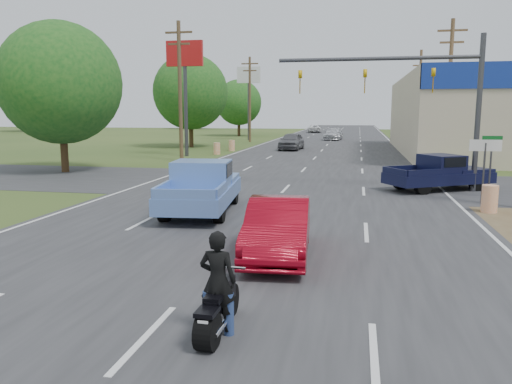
% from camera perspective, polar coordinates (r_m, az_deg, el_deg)
% --- Properties ---
extents(ground, '(200.00, 200.00, 0.00)m').
position_cam_1_polar(ground, '(8.56, -12.57, -16.03)').
color(ground, '#30471C').
rests_on(ground, ground).
extents(main_road, '(15.00, 180.00, 0.02)m').
position_cam_1_polar(main_road, '(47.29, 7.53, 4.72)').
color(main_road, '#2D2D30').
rests_on(main_road, ground).
extents(cross_road, '(120.00, 10.00, 0.02)m').
position_cam_1_polar(cross_road, '(25.51, 4.04, 1.03)').
color(cross_road, '#2D2D30').
rests_on(cross_road, ground).
extents(utility_pole_2, '(2.00, 0.28, 10.00)m').
position_cam_1_polar(utility_pole_2, '(38.59, 21.21, 11.10)').
color(utility_pole_2, '#4C3823').
rests_on(utility_pole_2, ground).
extents(utility_pole_3, '(2.00, 0.28, 10.00)m').
position_cam_1_polar(utility_pole_3, '(56.41, 18.15, 10.46)').
color(utility_pole_3, '#4C3823').
rests_on(utility_pole_3, ground).
extents(utility_pole_5, '(2.00, 0.28, 10.00)m').
position_cam_1_polar(utility_pole_5, '(37.33, -8.69, 11.69)').
color(utility_pole_5, '#4C3823').
rests_on(utility_pole_5, ground).
extents(utility_pole_6, '(2.00, 0.28, 10.00)m').
position_cam_1_polar(utility_pole_6, '(60.43, -0.71, 10.79)').
color(utility_pole_6, '#4C3823').
rests_on(utility_pole_6, ground).
extents(tree_0, '(7.14, 7.14, 8.84)m').
position_cam_1_polar(tree_0, '(32.12, -21.48, 11.50)').
color(tree_0, '#422D19').
rests_on(tree_0, ground).
extents(tree_1, '(7.56, 7.56, 9.36)m').
position_cam_1_polar(tree_1, '(51.86, -7.51, 11.26)').
color(tree_1, '#422D19').
rests_on(tree_1, ground).
extents(tree_2, '(6.72, 6.72, 8.32)m').
position_cam_1_polar(tree_2, '(75.11, -1.98, 10.19)').
color(tree_2, '#422D19').
rests_on(tree_2, ground).
extents(tree_4, '(9.24, 9.24, 11.44)m').
position_cam_1_polar(tree_4, '(100.67, -24.28, 10.20)').
color(tree_4, '#422D19').
rests_on(tree_4, ground).
extents(tree_5, '(7.98, 7.98, 9.88)m').
position_cam_1_polar(tree_5, '(105.51, 26.56, 9.45)').
color(tree_5, '#422D19').
rests_on(tree_5, ground).
extents(tree_6, '(8.82, 8.82, 10.92)m').
position_cam_1_polar(tree_6, '(107.36, -6.67, 10.65)').
color(tree_6, '#422D19').
rests_on(tree_6, ground).
extents(barrel_0, '(0.56, 0.56, 1.00)m').
position_cam_1_polar(barrel_0, '(19.87, 25.14, -0.72)').
color(barrel_0, orange).
rests_on(barrel_0, ground).
extents(barrel_1, '(0.56, 0.56, 1.00)m').
position_cam_1_polar(barrel_1, '(28.19, 21.94, 2.17)').
color(barrel_1, orange).
rests_on(barrel_1, ground).
extents(barrel_2, '(0.56, 0.56, 1.00)m').
position_cam_1_polar(barrel_2, '(42.80, -4.50, 4.97)').
color(barrel_2, orange).
rests_on(barrel_2, ground).
extents(barrel_3, '(0.56, 0.56, 1.00)m').
position_cam_1_polar(barrel_3, '(46.58, -2.79, 5.33)').
color(barrel_3, orange).
rests_on(barrel_3, ground).
extents(pole_sign_left_near, '(3.00, 0.35, 9.20)m').
position_cam_1_polar(pole_sign_left_near, '(41.55, -8.13, 13.99)').
color(pole_sign_left_near, '#3F3F44').
rests_on(pole_sign_left_near, ground).
extents(pole_sign_left_far, '(3.00, 0.35, 9.20)m').
position_cam_1_polar(pole_sign_left_far, '(64.62, -0.84, 12.33)').
color(pole_sign_left_far, '#3F3F44').
rests_on(pole_sign_left_far, ground).
extents(lane_sign, '(1.20, 0.08, 2.52)m').
position_cam_1_polar(lane_sign, '(21.68, 24.69, 3.81)').
color(lane_sign, '#3F3F44').
rests_on(lane_sign, ground).
extents(street_name_sign, '(0.80, 0.08, 2.61)m').
position_cam_1_polar(street_name_sign, '(23.30, 25.25, 3.36)').
color(street_name_sign, '#3F3F44').
rests_on(street_name_sign, ground).
extents(signal_mast, '(9.12, 0.40, 7.00)m').
position_cam_1_polar(signal_mast, '(24.21, 17.94, 11.55)').
color(signal_mast, '#3F3F44').
rests_on(signal_mast, ground).
extents(red_convertible, '(1.85, 4.44, 1.43)m').
position_cam_1_polar(red_convertible, '(12.56, 2.55, -4.18)').
color(red_convertible, maroon).
rests_on(red_convertible, ground).
extents(motorcycle, '(0.59, 1.91, 0.97)m').
position_cam_1_polar(motorcycle, '(8.31, -4.43, -13.37)').
color(motorcycle, black).
rests_on(motorcycle, ground).
extents(rider, '(0.62, 0.42, 1.65)m').
position_cam_1_polar(rider, '(8.20, -4.38, -10.73)').
color(rider, black).
rests_on(rider, ground).
extents(blue_pickup, '(2.76, 5.83, 1.87)m').
position_cam_1_polar(blue_pickup, '(18.21, -6.15, 0.69)').
color(blue_pickup, black).
rests_on(blue_pickup, ground).
extents(navy_pickup, '(5.25, 4.23, 1.65)m').
position_cam_1_polar(navy_pickup, '(24.63, 20.41, 2.12)').
color(navy_pickup, black).
rests_on(navy_pickup, ground).
extents(distant_car_grey, '(2.25, 4.93, 1.64)m').
position_cam_1_polar(distant_car_grey, '(47.78, 4.08, 5.80)').
color(distant_car_grey, '#59585E').
rests_on(distant_car_grey, ground).
extents(distant_car_silver, '(2.47, 5.30, 1.50)m').
position_cam_1_polar(distant_car_silver, '(65.35, 8.82, 6.55)').
color(distant_car_silver, silver).
rests_on(distant_car_silver, ground).
extents(distant_car_white, '(2.72, 5.00, 1.33)m').
position_cam_1_polar(distant_car_white, '(87.98, 6.67, 7.19)').
color(distant_car_white, silver).
rests_on(distant_car_white, ground).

